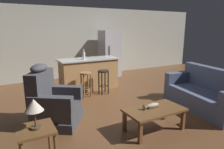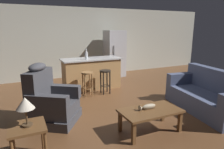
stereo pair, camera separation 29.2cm
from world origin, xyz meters
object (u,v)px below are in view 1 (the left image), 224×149
Objects in this scene: bar_stool_right at (103,78)px; recliner_near_lamp at (53,103)px; fish_figurine at (151,106)px; kitchen_island at (89,74)px; bottle_tall_green at (84,56)px; table_lamp at (34,107)px; refrigerator at (110,54)px; end_table at (36,135)px; coffee_table at (154,112)px; bar_stool_left at (86,80)px; couch at (206,94)px.

recliner_near_lamp is at bearing -144.93° from bar_stool_right.
fish_figurine is at bearing -93.92° from bar_stool_right.
bottle_tall_green is (-0.19, -0.13, 0.59)m from kitchen_island.
refrigerator is (3.34, 4.19, 0.01)m from table_lamp.
kitchen_island is 5.80× the size of bottle_tall_green.
bar_stool_right is 2.19× the size of bottle_tall_green.
refrigerator is at bearing 51.32° from end_table.
table_lamp is 5.36m from refrigerator.
fish_figurine is 1.10× the size of bottle_tall_green.
kitchen_island is at bearing 84.87° from recliner_near_lamp.
kitchen_island is at bearing 56.43° from end_table.
table_lamp is 0.23× the size of kitchen_island.
recliner_near_lamp is 2.36m from kitchen_island.
bar_stool_left is at bearing 99.84° from coffee_table.
bar_stool_right is 0.87m from bottle_tall_green.
recliner_near_lamp reaches higher than bar_stool_right.
recliner_near_lamp is at bearing -7.51° from couch.
table_lamp is at bearing -121.91° from bottle_tall_green.
refrigerator is at bearing 57.20° from bar_stool_right.
bar_stool_left is at bearing -133.15° from refrigerator.
refrigerator reaches higher than bar_stool_left.
table_lamp is at bearing -124.63° from bar_stool_left.
end_table is 3.20m from bar_stool_right.
bar_stool_left is 0.54m from bar_stool_right.
end_table reaches higher than coffee_table.
bar_stool_right is at bearing 47.32° from end_table.
refrigerator is (-0.43, 3.96, 0.54)m from couch.
coffee_table is at bearing -80.16° from bar_stool_left.
coffee_table is 2.05m from end_table.
coffee_table is at bearing -62.43° from fish_figurine.
bottle_tall_green reaches higher than recliner_near_lamp.
kitchen_island reaches higher than couch.
kitchen_island is 2.65× the size of bar_stool_right.
bar_stool_right is (0.19, -0.63, -0.01)m from kitchen_island.
bottle_tall_green is at bearing -44.59° from couch.
coffee_table is at bearing -107.35° from refrigerator.
bar_stool_right is (0.16, 2.30, 0.01)m from fish_figurine.
refrigerator is (1.34, 4.13, 0.42)m from fish_figurine.
recliner_near_lamp is 1.76× the size of bar_stool_right.
bar_stool_left is (1.63, 2.36, -0.40)m from table_lamp.
bar_stool_right is (1.70, 1.19, 0.05)m from recliner_near_lamp.
fish_figurine is 2.01m from end_table.
recliner_near_lamp is (-1.54, 1.11, -0.04)m from fish_figurine.
bar_stool_right is at bearing 86.89° from coffee_table.
couch is 3.38m from bottle_tall_green.
end_table is (-3.78, -0.23, 0.12)m from couch.
recliner_near_lamp is at bearing -127.77° from bottle_tall_green.
bar_stool_left is (1.16, 1.19, 0.05)m from recliner_near_lamp.
kitchen_island is (1.51, 1.82, 0.06)m from recliner_near_lamp.
bar_stool_left and bar_stool_right have the same top height.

